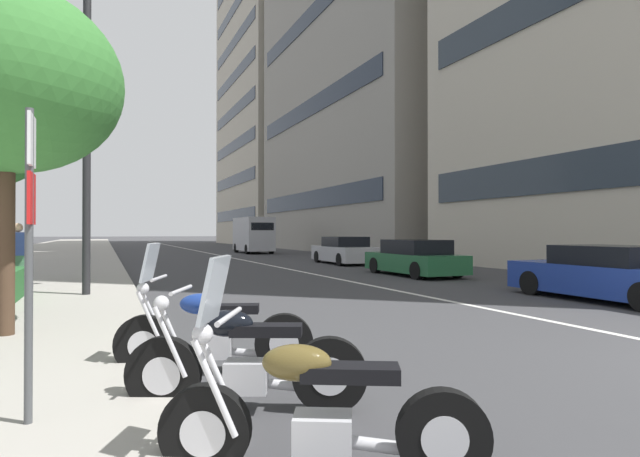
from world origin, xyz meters
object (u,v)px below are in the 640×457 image
car_far_down_avenue (608,275)px  delivery_van_ahead (253,234)px  pedestrian_on_plaza (18,256)px  car_following_behind (344,251)px  parking_sign_by_curb (30,226)px  motorcycle_under_tarp (244,364)px  street_tree_far_plaza (7,81)px  motorcycle_far_end_row (316,413)px  motorcycle_second_in_row (211,334)px  street_lamp_with_banners (104,93)px  car_lead_in_lane (414,258)px

car_far_down_avenue → delivery_van_ahead: delivery_van_ahead is taller
pedestrian_on_plaza → car_following_behind: bearing=112.8°
car_far_down_avenue → parking_sign_by_curb: 11.96m
motorcycle_under_tarp → street_tree_far_plaza: 5.71m
motorcycle_far_end_row → motorcycle_under_tarp: bearing=-57.9°
motorcycle_second_in_row → street_lamp_with_banners: size_ratio=0.27×
car_lead_in_lane → street_lamp_with_banners: (-2.48, 10.67, 4.35)m
motorcycle_far_end_row → parking_sign_by_curb: 2.60m
delivery_van_ahead → parking_sign_by_curb: 34.18m
street_lamp_with_banners → street_tree_far_plaza: (-4.57, 1.28, -1.18)m
car_following_behind → pedestrian_on_plaza: pedestrian_on_plaza is taller
parking_sign_by_curb → pedestrian_on_plaza: 10.39m
pedestrian_on_plaza → motorcycle_under_tarp: bearing=9.8°
delivery_van_ahead → motorcycle_far_end_row: bearing=165.5°
car_far_down_avenue → delivery_van_ahead: bearing=3.1°
motorcycle_far_end_row → street_lamp_with_banners: size_ratio=0.25×
car_far_down_avenue → motorcycle_second_in_row: bearing=104.7°
pedestrian_on_plaza → parking_sign_by_curb: bearing=1.0°
pedestrian_on_plaza → car_far_down_avenue: bearing=54.6°
motorcycle_far_end_row → parking_sign_by_curb: size_ratio=0.81×
motorcycle_under_tarp → car_lead_in_lane: 14.50m
motorcycle_second_in_row → pedestrian_on_plaza: bearing=-50.1°
motorcycle_under_tarp → delivery_van_ahead: delivery_van_ahead is taller
motorcycle_second_in_row → pedestrian_on_plaza: size_ratio=1.27×
car_lead_in_lane → parking_sign_by_curb: (-10.90, 11.19, 1.04)m
street_tree_far_plaza → car_lead_in_lane: bearing=-59.5°
parking_sign_by_curb → car_lead_in_lane: bearing=-45.8°
motorcycle_under_tarp → motorcycle_second_in_row: 1.32m
motorcycle_under_tarp → pedestrian_on_plaza: size_ratio=1.19×
motorcycle_far_end_row → parking_sign_by_curb: parking_sign_by_curb is taller
motorcycle_far_end_row → motorcycle_second_in_row: size_ratio=0.92×
motorcycle_second_in_row → pedestrian_on_plaza: pedestrian_on_plaza is taller
motorcycle_second_in_row → street_tree_far_plaza: (2.58, 2.41, 3.35)m
street_tree_far_plaza → car_far_down_avenue: bearing=-92.2°
motorcycle_second_in_row → street_lamp_with_banners: (7.15, 1.13, 4.53)m
motorcycle_second_in_row → car_far_down_avenue: size_ratio=0.47×
delivery_van_ahead → street_tree_far_plaza: 30.93m
street_tree_far_plaza → motorcycle_under_tarp: bearing=-148.0°
motorcycle_second_in_row → car_lead_in_lane: motorcycle_second_in_row is taller
motorcycle_second_in_row → car_lead_in_lane: size_ratio=0.49×
car_lead_in_lane → delivery_van_ahead: size_ratio=0.85×
motorcycle_under_tarp → delivery_van_ahead: size_ratio=0.39×
street_tree_far_plaza → parking_sign_by_curb: bearing=-168.9°
motorcycle_far_end_row → motorcycle_under_tarp: motorcycle_far_end_row is taller
street_lamp_with_banners → parking_sign_by_curb: bearing=176.5°
car_far_down_avenue → car_following_behind: size_ratio=1.00×
motorcycle_far_end_row → pedestrian_on_plaza: pedestrian_on_plaza is taller
car_lead_in_lane → delivery_van_ahead: (21.41, 0.04, 0.83)m
street_tree_far_plaza → pedestrian_on_plaza: size_ratio=2.93×
motorcycle_under_tarp → car_lead_in_lane: size_ratio=0.46×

